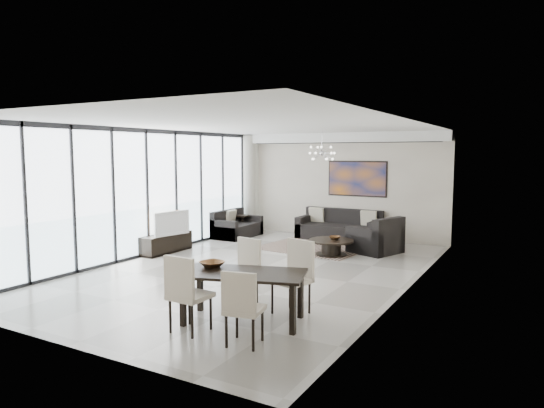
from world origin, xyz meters
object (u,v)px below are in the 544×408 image
Objects in this scene: coffee_table at (331,246)px; sofa_main at (339,229)px; television at (169,223)px; tv_console at (166,243)px; dining_table at (243,278)px.

sofa_main is at bearing 106.44° from coffee_table.
television reaches higher than coffee_table.
tv_console is 1.47× the size of television.
tv_console is 0.53m from television.
coffee_table is at bearing 24.84° from tv_console.
tv_console is at bearing -155.16° from coffee_table.
sofa_main is 4.70m from tv_console.
television is at bearing 142.70° from dining_table.
coffee_table is 0.55× the size of dining_table.
tv_console is (-3.52, -1.63, 0.02)m from coffee_table.
tv_console is at bearing 143.23° from dining_table.
television is (0.16, -0.06, 0.50)m from tv_console.
dining_table is (3.99, -3.04, -0.11)m from television.
sofa_main reaches higher than coffee_table.
television is (-2.76, -3.74, 0.45)m from sofa_main.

